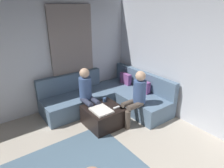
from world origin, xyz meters
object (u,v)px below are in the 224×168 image
Objects in this scene: sectional_couch at (109,97)px; person_on_couch_back at (136,96)px; coffee_mug at (104,100)px; person_on_couch_side at (88,92)px; ottoman at (104,116)px; game_remote at (117,107)px.

person_on_couch_back is (0.92, 0.06, 0.38)m from sectional_couch.
person_on_couch_back is at bearing 38.73° from coffee_mug.
coffee_mug is 0.08× the size of person_on_couch_side.
coffee_mug reaches higher than ottoman.
person_on_couch_side is (0.15, -0.71, 0.38)m from sectional_couch.
game_remote is 0.12× the size of person_on_couch_back.
person_on_couch_side is (-0.77, -0.76, 0.00)m from person_on_couch_back.
coffee_mug is 0.42m from person_on_couch_side.
game_remote is at bearing 50.71° from ottoman.
ottoman is at bearing -129.29° from game_remote.
game_remote is at bearing -25.00° from sectional_couch.
coffee_mug is 0.40m from game_remote.
game_remote is (0.76, -0.35, 0.15)m from sectional_couch.
coffee_mug is at bearing 38.73° from person_on_couch_back.
ottoman is 0.64m from person_on_couch_side.
person_on_couch_back is 1.00× the size of person_on_couch_side.
person_on_couch_back reaches higher than ottoman.
person_on_couch_back reaches higher than sectional_couch.
sectional_couch is 2.12× the size of person_on_couch_side.
sectional_couch is at bearing 155.00° from game_remote.
sectional_couch is at bearing -168.18° from person_on_couch_side.
person_on_couch_back reaches higher than game_remote.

